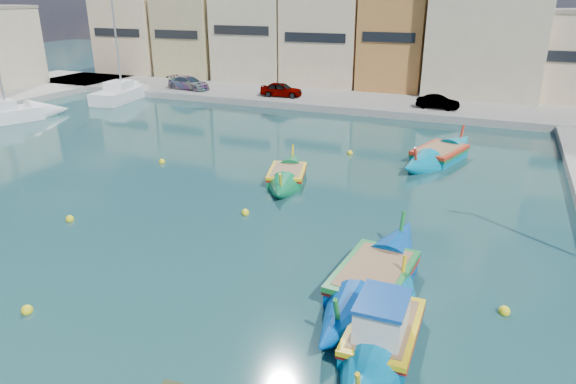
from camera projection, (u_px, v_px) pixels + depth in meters
The scene contains 12 objects.
ground at pixel (128, 265), 19.22m from camera, with size 160.00×160.00×0.00m, color #163B44.
north_quay at pixel (358, 103), 46.65m from camera, with size 80.00×8.00×0.60m, color gray.
north_townhouses at pixel (449, 45), 48.88m from camera, with size 83.20×7.87×10.19m.
church_block at pixel (492, 7), 47.00m from camera, with size 10.00×10.00×19.10m.
parked_cars at pixel (265, 89), 48.15m from camera, with size 28.28×2.22×1.32m.
luzzu_turquoise_cabin at pixel (383, 333), 14.82m from camera, with size 1.94×8.35×2.68m.
luzzu_cyan_mid at pixel (439, 155), 31.34m from camera, with size 4.78×9.44×2.72m.
luzzu_green at pixel (287, 176), 27.86m from camera, with size 3.64×7.35×2.24m.
luzzu_blue_south at pixel (373, 280), 17.65m from camera, with size 2.93×9.67×2.75m.
yacht_north at pixel (131, 92), 50.68m from camera, with size 3.99×9.52×12.33m.
yacht_midnorth at pixel (25, 113), 41.64m from camera, with size 5.38×8.40×11.49m.
mooring_buoys at pixel (227, 211), 23.76m from camera, with size 19.74×21.14×0.36m.
Camera 1 is at (12.10, -13.30, 9.47)m, focal length 32.00 mm.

